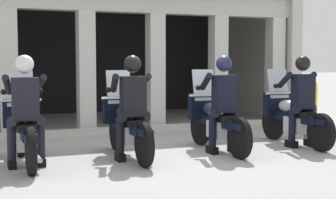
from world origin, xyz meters
TOP-DOWN VIEW (x-y plane):
  - ground_plane at (0.00, 3.00)m, footprint 80.00×80.00m
  - station_building at (0.05, 5.17)m, footprint 8.93×4.49m
  - kerb_strip at (0.05, 2.50)m, footprint 8.43×0.24m
  - motorcycle_far_left at (-2.32, 0.03)m, footprint 0.62×2.04m
  - police_officer_far_left at (-2.32, -0.26)m, footprint 0.63×0.61m
  - motorcycle_center_left at (-0.77, -0.05)m, footprint 0.62×2.04m
  - police_officer_center_left at (-0.77, -0.34)m, footprint 0.63×0.61m
  - motorcycle_center_right at (0.78, -0.04)m, footprint 0.62×2.04m
  - police_officer_center_right at (0.77, -0.32)m, footprint 0.63×0.61m
  - motorcycle_far_right at (2.33, -0.02)m, footprint 0.62×2.04m
  - police_officer_far_right at (2.32, -0.30)m, footprint 0.63×0.61m
  - bollard_kerbside at (4.67, 2.34)m, footprint 0.14×0.14m

SIDE VIEW (x-z plane):
  - ground_plane at x=0.00m, z-range 0.00..0.00m
  - kerb_strip at x=0.05m, z-range 0.00..0.12m
  - bollard_kerbside at x=4.67m, z-range 0.00..1.00m
  - motorcycle_far_left at x=-2.32m, z-range -0.17..1.17m
  - motorcycle_center_left at x=-0.77m, z-range -0.17..1.17m
  - motorcycle_center_right at x=0.78m, z-range -0.17..1.17m
  - motorcycle_far_right at x=2.33m, z-range -0.17..1.17m
  - police_officer_far_left at x=-2.32m, z-range 0.15..1.73m
  - police_officer_center_left at x=-0.77m, z-range 0.15..1.73m
  - police_officer_center_right at x=0.77m, z-range 0.15..1.73m
  - police_officer_far_right at x=2.32m, z-range 0.15..1.73m
  - station_building at x=0.05m, z-range 0.39..3.52m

